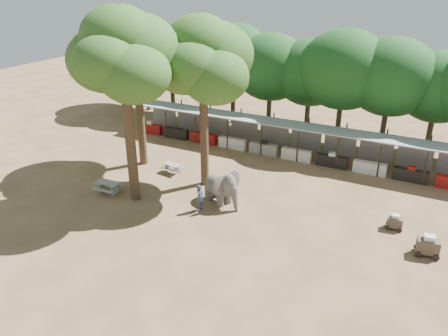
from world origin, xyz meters
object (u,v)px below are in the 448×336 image
at_px(yard_tree_left, 135,56).
at_px(yard_tree_back, 202,60).
at_px(elephant, 222,187).
at_px(yard_tree_center, 123,55).
at_px(handler, 200,198).
at_px(picnic_table_far, 172,167).
at_px(picnic_table_near, 108,186).
at_px(cart_front, 428,245).
at_px(cart_back, 395,222).

height_order(yard_tree_left, yard_tree_back, yard_tree_back).
bearing_deg(elephant, yard_tree_center, -140.26).
xyz_separation_m(handler, picnic_table_far, (-4.62, 3.98, -0.44)).
height_order(picnic_table_near, cart_front, cart_front).
distance_m(yard_tree_center, yard_tree_back, 5.04).
bearing_deg(handler, yard_tree_center, 91.17).
xyz_separation_m(yard_tree_center, picnic_table_far, (0.09, 4.34, -8.77)).
distance_m(yard_tree_left, yard_tree_back, 6.09).
xyz_separation_m(yard_tree_center, elephant, (5.47, 1.81, -8.07)).
relative_size(yard_tree_back, handler, 6.46).
relative_size(picnic_table_near, cart_front, 1.22).
bearing_deg(yard_tree_back, picnic_table_far, 173.33).
relative_size(picnic_table_near, cart_back, 1.64).
bearing_deg(yard_tree_back, yard_tree_left, 170.54).
height_order(picnic_table_far, cart_front, cart_front).
xyz_separation_m(yard_tree_back, picnic_table_near, (-4.99, -4.35, -8.03)).
bearing_deg(cart_back, picnic_table_near, -171.23).
height_order(yard_tree_center, picnic_table_near, yard_tree_center).
distance_m(picnic_table_near, picnic_table_far, 5.13).
xyz_separation_m(picnic_table_far, cart_back, (15.69, -0.78, 0.01)).
bearing_deg(elephant, picnic_table_far, 176.26).
distance_m(elephant, cart_back, 10.48).
bearing_deg(yard_tree_left, cart_front, -9.27).
bearing_deg(cart_back, yard_tree_left, 171.98).
relative_size(yard_tree_left, yard_tree_back, 0.97).
bearing_deg(cart_back, picnic_table_far, 173.52).
height_order(yard_tree_back, handler, yard_tree_back).
relative_size(yard_tree_left, yard_tree_center, 0.92).
bearing_deg(cart_front, cart_back, 126.23).
height_order(yard_tree_left, handler, yard_tree_left).
xyz_separation_m(yard_tree_left, picnic_table_far, (3.09, -0.66, -7.76)).
height_order(elephant, cart_back, elephant).
relative_size(yard_tree_center, handler, 6.85).
bearing_deg(yard_tree_left, elephant, -20.67).
height_order(elephant, cart_front, elephant).
bearing_deg(picnic_table_far, cart_back, 4.96).
relative_size(yard_tree_back, picnic_table_near, 7.04).
bearing_deg(cart_front, handler, 177.72).
distance_m(yard_tree_left, cart_front, 22.27).
height_order(yard_tree_left, picnic_table_near, yard_tree_left).
distance_m(picnic_table_near, cart_front, 19.74).
relative_size(picnic_table_far, cart_front, 1.14).
relative_size(yard_tree_back, cart_back, 11.55).
xyz_separation_m(handler, cart_front, (12.95, 1.27, -0.29)).
bearing_deg(yard_tree_center, cart_front, 5.27).
distance_m(yard_tree_center, picnic_table_near, 8.93).
relative_size(yard_tree_center, yard_tree_back, 1.06).
bearing_deg(yard_tree_center, elephant, 18.26).
xyz_separation_m(yard_tree_center, handler, (4.70, 0.36, -8.33)).
bearing_deg(yard_tree_center, picnic_table_far, 88.85).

